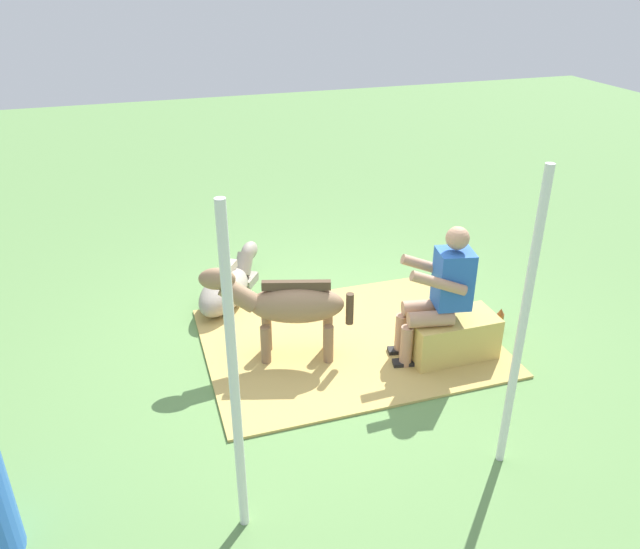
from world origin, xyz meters
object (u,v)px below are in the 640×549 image
at_px(person_seated, 440,291).
at_px(tent_pole_right, 234,383).
at_px(tent_pole_left, 522,329).
at_px(pony_lying, 228,287).
at_px(pony_standing, 287,305).
at_px(hay_bale, 452,337).
at_px(soda_bottle, 500,321).

bearing_deg(person_seated, tent_pole_right, 33.05).
bearing_deg(tent_pole_left, pony_lying, -62.98).
height_order(person_seated, pony_standing, person_seated).
distance_m(pony_lying, tent_pole_right, 3.08).
height_order(pony_lying, tent_pole_left, tent_pole_left).
xyz_separation_m(pony_standing, tent_pole_left, (-1.15, 1.73, 0.56)).
xyz_separation_m(person_seated, tent_pole_right, (2.02, 1.32, 0.41)).
distance_m(person_seated, pony_standing, 1.34).
relative_size(hay_bale, pony_standing, 0.61).
bearing_deg(pony_lying, tent_pole_right, 81.83).
bearing_deg(hay_bale, person_seated, -7.37).
bearing_deg(soda_bottle, tent_pole_left, 58.51).
bearing_deg(pony_standing, tent_pole_left, 123.55).
bearing_deg(hay_bale, tent_pole_right, 30.72).
distance_m(pony_lying, soda_bottle, 2.78).
relative_size(pony_lying, tent_pole_left, 0.57).
bearing_deg(person_seated, pony_standing, -18.16).
height_order(pony_standing, pony_lying, pony_standing).
relative_size(pony_lying, soda_bottle, 4.58).
height_order(hay_bale, tent_pole_right, tent_pole_right).
bearing_deg(pony_lying, hay_bale, 137.49).
bearing_deg(hay_bale, soda_bottle, -161.65).
bearing_deg(tent_pole_right, person_seated, -146.95).
xyz_separation_m(person_seated, pony_standing, (1.27, -0.42, -0.15)).
bearing_deg(tent_pole_left, hay_bale, -102.22).
relative_size(person_seated, pony_lying, 1.02).
xyz_separation_m(soda_bottle, tent_pole_left, (0.92, 1.51, 0.98)).
relative_size(hay_bale, soda_bottle, 2.88).
relative_size(pony_standing, pony_lying, 1.04).
distance_m(person_seated, pony_lying, 2.32).
bearing_deg(pony_standing, tent_pole_right, 66.45).
distance_m(hay_bale, tent_pole_left, 1.60).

